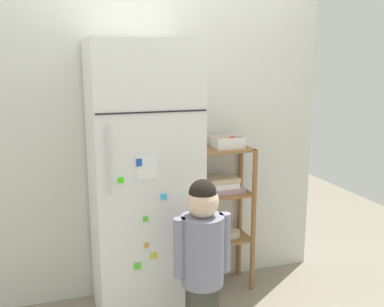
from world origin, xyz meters
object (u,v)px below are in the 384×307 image
(fruit_bin, at_px, (229,143))
(pantry_shelf_unit, at_px, (223,204))
(refrigerator, at_px, (144,183))
(child_standing, at_px, (202,250))

(fruit_bin, bearing_deg, pantry_shelf_unit, -170.38)
(pantry_shelf_unit, distance_m, fruit_bin, 0.46)
(refrigerator, xyz_separation_m, child_standing, (0.23, -0.53, -0.28))
(fruit_bin, bearing_deg, child_standing, -122.72)
(refrigerator, distance_m, fruit_bin, 0.72)
(pantry_shelf_unit, height_order, fruit_bin, fruit_bin)
(pantry_shelf_unit, relative_size, fruit_bin, 5.04)
(child_standing, height_order, pantry_shelf_unit, pantry_shelf_unit)
(refrigerator, bearing_deg, fruit_bin, 14.07)
(child_standing, bearing_deg, fruit_bin, 57.28)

